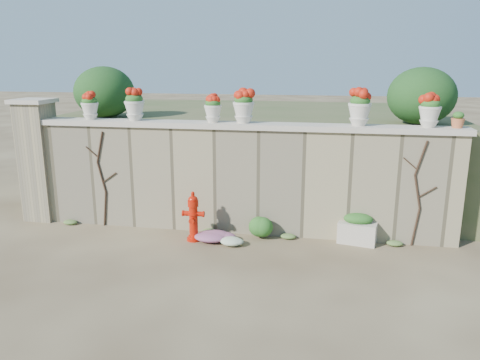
% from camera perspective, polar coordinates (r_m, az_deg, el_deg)
% --- Properties ---
extents(ground, '(80.00, 80.00, 0.00)m').
position_cam_1_polar(ground, '(7.57, -2.75, -10.77)').
color(ground, '#4D3B26').
rests_on(ground, ground).
extents(stone_wall, '(8.00, 0.40, 2.00)m').
position_cam_1_polar(stone_wall, '(8.90, -0.22, -0.06)').
color(stone_wall, '#8C805D').
rests_on(stone_wall, ground).
extents(wall_cap, '(8.10, 0.52, 0.10)m').
position_cam_1_polar(wall_cap, '(8.70, -0.23, 6.66)').
color(wall_cap, beige).
rests_on(wall_cap, stone_wall).
extents(gate_pillar, '(0.72, 0.72, 2.48)m').
position_cam_1_polar(gate_pillar, '(10.41, -23.31, 2.33)').
color(gate_pillar, '#8C805D').
rests_on(gate_pillar, ground).
extents(raised_fill, '(9.00, 6.00, 2.00)m').
position_cam_1_polar(raised_fill, '(11.98, 2.59, 3.66)').
color(raised_fill, '#384C23').
rests_on(raised_fill, ground).
extents(back_shrub_left, '(1.30, 1.30, 1.10)m').
position_cam_1_polar(back_shrub_left, '(10.81, -16.19, 10.26)').
color(back_shrub_left, '#143814').
rests_on(back_shrub_left, raised_fill).
extents(back_shrub_right, '(1.30, 1.30, 1.10)m').
position_cam_1_polar(back_shrub_right, '(9.87, 21.25, 9.53)').
color(back_shrub_right, '#143814').
rests_on(back_shrub_right, raised_fill).
extents(vine_left, '(0.60, 0.04, 1.91)m').
position_cam_1_polar(vine_left, '(9.55, -16.45, 0.28)').
color(vine_left, black).
rests_on(vine_left, ground).
extents(vine_right, '(0.60, 0.04, 1.91)m').
position_cam_1_polar(vine_right, '(8.70, 20.88, -1.41)').
color(vine_right, black).
rests_on(vine_right, ground).
extents(fire_hydrant, '(0.39, 0.28, 0.92)m').
position_cam_1_polar(fire_hydrant, '(8.58, -5.71, -4.41)').
color(fire_hydrant, '#B51606').
rests_on(fire_hydrant, ground).
extents(planter_box, '(0.73, 0.52, 0.55)m').
position_cam_1_polar(planter_box, '(8.76, 14.14, -5.83)').
color(planter_box, beige).
rests_on(planter_box, ground).
extents(green_shrub, '(0.56, 0.50, 0.53)m').
position_cam_1_polar(green_shrub, '(8.67, 2.55, -5.54)').
color(green_shrub, '#1E5119').
rests_on(green_shrub, ground).
extents(magenta_clump, '(0.82, 0.55, 0.22)m').
position_cam_1_polar(magenta_clump, '(8.60, -3.05, -6.83)').
color(magenta_clump, '#C226A4').
rests_on(magenta_clump, ground).
extents(white_flowers, '(0.52, 0.42, 0.19)m').
position_cam_1_polar(white_flowers, '(8.42, -0.44, -7.40)').
color(white_flowers, white).
rests_on(white_flowers, ground).
extents(urn_pot_0, '(0.33, 0.33, 0.52)m').
position_cam_1_polar(urn_pot_0, '(9.64, -17.84, 8.58)').
color(urn_pot_0, beige).
rests_on(urn_pot_0, wall_cap).
extents(urn_pot_1, '(0.38, 0.38, 0.60)m').
position_cam_1_polar(urn_pot_1, '(9.24, -12.74, 8.92)').
color(urn_pot_1, beige).
rests_on(urn_pot_1, wall_cap).
extents(urn_pot_2, '(0.33, 0.33, 0.51)m').
position_cam_1_polar(urn_pot_2, '(8.76, -3.32, 8.68)').
color(urn_pot_2, beige).
rests_on(urn_pot_2, wall_cap).
extents(urn_pot_3, '(0.39, 0.39, 0.62)m').
position_cam_1_polar(urn_pot_3, '(8.64, 0.44, 8.97)').
color(urn_pot_3, beige).
rests_on(urn_pot_3, wall_cap).
extents(urn_pot_4, '(0.40, 0.40, 0.63)m').
position_cam_1_polar(urn_pot_4, '(8.53, 14.39, 8.52)').
color(urn_pot_4, beige).
rests_on(urn_pot_4, wall_cap).
extents(urn_pot_5, '(0.37, 0.37, 0.58)m').
position_cam_1_polar(urn_pot_5, '(8.69, 22.14, 7.84)').
color(urn_pot_5, beige).
rests_on(urn_pot_5, wall_cap).
extents(terracotta_pot, '(0.23, 0.23, 0.27)m').
position_cam_1_polar(terracotta_pot, '(8.81, 25.03, 6.57)').
color(terracotta_pot, '#B56037').
rests_on(terracotta_pot, wall_cap).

